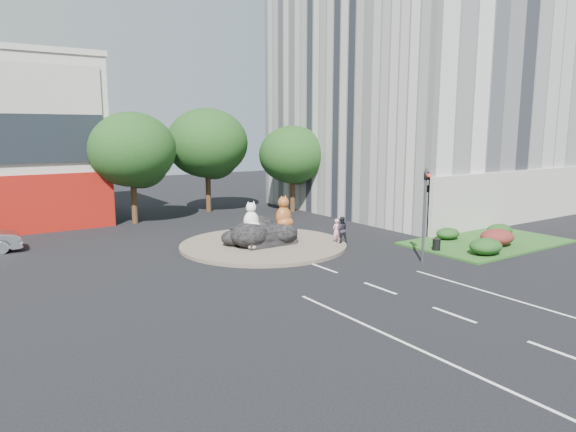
{
  "coord_description": "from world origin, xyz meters",
  "views": [
    {
      "loc": [
        -15.65,
        -15.92,
        6.98
      ],
      "look_at": [
        0.8,
        8.52,
        2.0
      ],
      "focal_mm": 32.0,
      "sensor_mm": 36.0,
      "label": 1
    }
  ],
  "objects_px": {
    "cat_white": "(251,216)",
    "kitten_white": "(293,237)",
    "pedestrian_pink": "(336,231)",
    "kitten_calico": "(252,241)",
    "litter_bin": "(436,245)",
    "cat_tabby": "(283,212)",
    "pedestrian_dark": "(342,230)"
  },
  "relations": [
    {
      "from": "kitten_calico",
      "to": "pedestrian_pink",
      "type": "distance_m",
      "value": 5.22
    },
    {
      "from": "pedestrian_dark",
      "to": "litter_bin",
      "type": "relative_size",
      "value": 2.42
    },
    {
      "from": "cat_white",
      "to": "kitten_calico",
      "type": "xyz_separation_m",
      "value": [
        -0.46,
        -0.83,
        -1.28
      ]
    },
    {
      "from": "kitten_calico",
      "to": "pedestrian_pink",
      "type": "relative_size",
      "value": 0.66
    },
    {
      "from": "cat_white",
      "to": "pedestrian_pink",
      "type": "distance_m",
      "value": 5.2
    },
    {
      "from": "cat_white",
      "to": "pedestrian_pink",
      "type": "bearing_deg",
      "value": -22.24
    },
    {
      "from": "cat_white",
      "to": "cat_tabby",
      "type": "height_order",
      "value": "cat_tabby"
    },
    {
      "from": "cat_tabby",
      "to": "kitten_calico",
      "type": "distance_m",
      "value": 2.92
    },
    {
      "from": "kitten_calico",
      "to": "cat_white",
      "type": "bearing_deg",
      "value": 62.36
    },
    {
      "from": "kitten_calico",
      "to": "litter_bin",
      "type": "xyz_separation_m",
      "value": [
        8.89,
        -5.8,
        -0.25
      ]
    },
    {
      "from": "pedestrian_pink",
      "to": "kitten_calico",
      "type": "bearing_deg",
      "value": -27.21
    },
    {
      "from": "cat_tabby",
      "to": "kitten_white",
      "type": "relative_size",
      "value": 2.78
    },
    {
      "from": "kitten_calico",
      "to": "litter_bin",
      "type": "height_order",
      "value": "kitten_calico"
    },
    {
      "from": "kitten_white",
      "to": "litter_bin",
      "type": "distance_m",
      "value": 8.4
    },
    {
      "from": "cat_white",
      "to": "cat_tabby",
      "type": "xyz_separation_m",
      "value": [
        2.05,
        -0.33,
        0.12
      ]
    },
    {
      "from": "pedestrian_pink",
      "to": "litter_bin",
      "type": "height_order",
      "value": "pedestrian_pink"
    },
    {
      "from": "cat_white",
      "to": "kitten_calico",
      "type": "relative_size",
      "value": 1.77
    },
    {
      "from": "kitten_white",
      "to": "pedestrian_pink",
      "type": "bearing_deg",
      "value": -66.48
    },
    {
      "from": "litter_bin",
      "to": "kitten_white",
      "type": "bearing_deg",
      "value": 136.08
    },
    {
      "from": "kitten_calico",
      "to": "pedestrian_dark",
      "type": "height_order",
      "value": "pedestrian_dark"
    },
    {
      "from": "cat_white",
      "to": "kitten_white",
      "type": "bearing_deg",
      "value": -14.16
    },
    {
      "from": "cat_white",
      "to": "kitten_white",
      "type": "distance_m",
      "value": 2.89
    },
    {
      "from": "cat_white",
      "to": "pedestrian_dark",
      "type": "height_order",
      "value": "cat_white"
    },
    {
      "from": "cat_tabby",
      "to": "pedestrian_pink",
      "type": "xyz_separation_m",
      "value": [
        2.49,
        -1.97,
        -1.15
      ]
    },
    {
      "from": "kitten_calico",
      "to": "litter_bin",
      "type": "relative_size",
      "value": 1.5
    },
    {
      "from": "pedestrian_pink",
      "to": "litter_bin",
      "type": "distance_m",
      "value": 5.85
    },
    {
      "from": "litter_bin",
      "to": "kitten_calico",
      "type": "bearing_deg",
      "value": 146.87
    },
    {
      "from": "cat_white",
      "to": "kitten_calico",
      "type": "distance_m",
      "value": 1.6
    },
    {
      "from": "kitten_white",
      "to": "kitten_calico",
      "type": "bearing_deg",
      "value": 148.53
    },
    {
      "from": "kitten_calico",
      "to": "pedestrian_pink",
      "type": "bearing_deg",
      "value": -15.05
    },
    {
      "from": "cat_white",
      "to": "kitten_white",
      "type": "relative_size",
      "value": 2.45
    },
    {
      "from": "cat_white",
      "to": "cat_tabby",
      "type": "relative_size",
      "value": 0.88
    }
  ]
}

